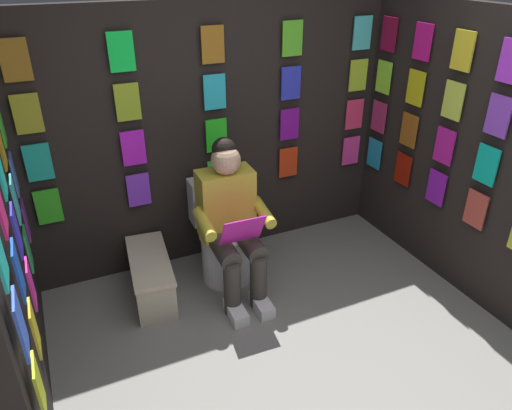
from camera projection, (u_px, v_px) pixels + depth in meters
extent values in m
cube|color=black|center=(213.00, 137.00, 3.82)|extent=(3.04, 0.10, 2.04)
cube|color=green|center=(49.00, 207.00, 3.41)|extent=(0.17, 0.01, 0.26)
cube|color=#8030DF|center=(139.00, 190.00, 3.65)|extent=(0.17, 0.01, 0.26)
cube|color=#3AE243|center=(218.00, 175.00, 3.89)|extent=(0.17, 0.01, 0.26)
cube|color=red|center=(288.00, 162.00, 4.12)|extent=(0.17, 0.01, 0.26)
cube|color=#EF3896|center=(351.00, 151.00, 4.36)|extent=(0.17, 0.01, 0.26)
cube|color=#17A38E|center=(38.00, 162.00, 3.26)|extent=(0.17, 0.01, 0.26)
cube|color=#C218D9|center=(133.00, 148.00, 3.49)|extent=(0.17, 0.01, 0.26)
cube|color=#22D41E|center=(216.00, 135.00, 3.73)|extent=(0.17, 0.01, 0.26)
cube|color=#7E119A|center=(289.00, 124.00, 3.97)|extent=(0.17, 0.01, 0.26)
cube|color=#EE3567|center=(354.00, 114.00, 4.20)|extent=(0.17, 0.01, 0.26)
cube|color=olive|center=(27.00, 114.00, 3.10)|extent=(0.17, 0.01, 0.26)
cube|color=#94B121|center=(128.00, 102.00, 3.33)|extent=(0.17, 0.01, 0.26)
cube|color=#24C1DB|center=(215.00, 92.00, 3.57)|extent=(0.17, 0.01, 0.26)
cube|color=#2D36D7|center=(291.00, 83.00, 3.81)|extent=(0.17, 0.01, 0.26)
cube|color=#B0D031|center=(358.00, 75.00, 4.04)|extent=(0.17, 0.01, 0.26)
cube|color=#8E5D19|center=(15.00, 60.00, 2.94)|extent=(0.17, 0.01, 0.26)
cube|color=#10F147|center=(121.00, 52.00, 3.18)|extent=(0.17, 0.01, 0.26)
cube|color=#A6681B|center=(213.00, 45.00, 3.41)|extent=(0.17, 0.01, 0.26)
cube|color=#5ACC29|center=(292.00, 38.00, 3.65)|extent=(0.17, 0.01, 0.26)
cube|color=#4CE1DF|center=(362.00, 33.00, 3.89)|extent=(0.17, 0.01, 0.26)
cube|color=black|center=(452.00, 149.00, 3.58)|extent=(0.10, 1.90, 2.04)
cube|color=#1A95BF|center=(374.00, 153.00, 4.30)|extent=(0.01, 0.17, 0.26)
cube|color=#991709|center=(403.00, 169.00, 3.99)|extent=(0.01, 0.17, 0.26)
cube|color=purple|center=(436.00, 188.00, 3.68)|extent=(0.01, 0.17, 0.26)
cube|color=#BB453B|center=(476.00, 209.00, 3.38)|extent=(0.01, 0.17, 0.26)
cube|color=#A72B5D|center=(379.00, 117.00, 4.14)|extent=(0.01, 0.17, 0.26)
cube|color=#9A5217|center=(409.00, 130.00, 3.83)|extent=(0.01, 0.17, 0.26)
cube|color=#C11B97|center=(444.00, 146.00, 3.53)|extent=(0.01, 0.17, 0.26)
cube|color=#0FBBA6|center=(486.00, 165.00, 3.22)|extent=(0.01, 0.17, 0.26)
cube|color=#94EC34|center=(384.00, 77.00, 3.98)|extent=(0.01, 0.17, 0.26)
cube|color=gold|center=(416.00, 88.00, 3.68)|extent=(0.01, 0.17, 0.26)
cube|color=#CDE048|center=(453.00, 101.00, 3.37)|extent=(0.01, 0.17, 0.26)
cube|color=purple|center=(498.00, 116.00, 3.06)|extent=(0.01, 0.17, 0.26)
cube|color=maroon|center=(389.00, 34.00, 3.83)|extent=(0.01, 0.17, 0.26)
cube|color=#D71681|center=(423.00, 42.00, 3.52)|extent=(0.01, 0.17, 0.26)
cube|color=yellow|center=(463.00, 51.00, 3.21)|extent=(0.01, 0.17, 0.26)
cube|color=#B435EB|center=(512.00, 62.00, 2.90)|extent=(0.01, 0.17, 0.26)
cube|color=black|center=(0.00, 241.00, 2.45)|extent=(0.10, 1.90, 2.04)
cube|color=#CCDE23|center=(39.00, 387.00, 2.01)|extent=(0.01, 0.17, 0.26)
cube|color=gold|center=(35.00, 329.00, 2.32)|extent=(0.01, 0.17, 0.26)
cube|color=#E2269F|center=(31.00, 284.00, 2.63)|extent=(0.01, 0.17, 0.26)
cube|color=#2C9957|center=(28.00, 249.00, 2.93)|extent=(0.01, 0.17, 0.26)
cube|color=purple|center=(26.00, 220.00, 3.24)|extent=(0.01, 0.17, 0.26)
cube|color=blue|center=(21.00, 325.00, 1.85)|extent=(0.01, 0.17, 0.26)
cube|color=blue|center=(18.00, 271.00, 2.16)|extent=(0.01, 0.17, 0.26)
cube|color=#332EDA|center=(17.00, 231.00, 2.47)|extent=(0.01, 0.17, 0.26)
cube|color=#38A9BD|center=(15.00, 199.00, 2.78)|extent=(0.01, 0.17, 0.26)
cube|color=#476ED6|center=(14.00, 174.00, 3.08)|extent=(0.01, 0.17, 0.26)
cube|color=#E72278|center=(0.00, 204.00, 2.00)|extent=(0.01, 0.17, 0.26)
cube|color=#1AC8BB|center=(0.00, 170.00, 2.31)|extent=(0.01, 0.17, 0.26)
cube|color=#956C10|center=(1.00, 144.00, 2.62)|extent=(0.01, 0.17, 0.26)
cube|color=green|center=(1.00, 124.00, 2.93)|extent=(0.01, 0.17, 0.26)
cylinder|color=white|center=(226.00, 257.00, 3.78)|extent=(0.38, 0.38, 0.40)
cylinder|color=white|center=(225.00, 233.00, 3.68)|extent=(0.41, 0.41, 0.02)
cube|color=white|center=(214.00, 199.00, 3.81)|extent=(0.39, 0.19, 0.36)
cylinder|color=white|center=(217.00, 204.00, 3.74)|extent=(0.39, 0.08, 0.39)
cube|color=gold|center=(226.00, 204.00, 3.53)|extent=(0.41, 0.23, 0.52)
sphere|color=tan|center=(226.00, 160.00, 3.34)|extent=(0.21, 0.21, 0.21)
sphere|color=black|center=(224.00, 149.00, 3.33)|extent=(0.17, 0.17, 0.17)
cylinder|color=#38332D|center=(249.00, 243.00, 3.51)|extent=(0.16, 0.41, 0.15)
cylinder|color=#38332D|center=(223.00, 248.00, 3.45)|extent=(0.16, 0.41, 0.15)
cylinder|color=#38332D|center=(258.00, 282.00, 3.47)|extent=(0.12, 0.12, 0.42)
cylinder|color=#38332D|center=(232.00, 288.00, 3.41)|extent=(0.12, 0.12, 0.42)
cube|color=white|center=(262.00, 305.00, 3.50)|extent=(0.12, 0.26, 0.09)
cube|color=white|center=(236.00, 312.00, 3.44)|extent=(0.12, 0.26, 0.09)
cylinder|color=gold|center=(263.00, 212.00, 3.47)|extent=(0.10, 0.31, 0.13)
cylinder|color=gold|center=(205.00, 224.00, 3.32)|extent=(0.10, 0.31, 0.13)
cube|color=#D823AD|center=(243.00, 231.00, 3.27)|extent=(0.30, 0.14, 0.23)
cube|color=beige|center=(151.00, 278.00, 3.62)|extent=(0.34, 0.73, 0.30)
cube|color=beige|center=(149.00, 260.00, 3.54)|extent=(0.36, 0.76, 0.03)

